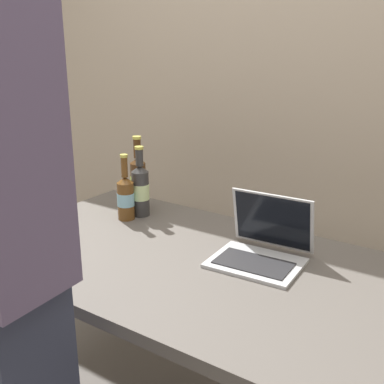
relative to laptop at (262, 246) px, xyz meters
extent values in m
cube|color=#56514C|center=(-0.23, -0.14, -0.07)|extent=(1.54, 0.90, 0.04)
cylinder|color=#2D2D30|center=(-0.94, 0.25, -0.44)|extent=(0.05, 0.05, 0.69)
cube|color=#B7BABC|center=(0.00, -0.05, -0.04)|extent=(0.32, 0.25, 0.01)
cube|color=#232326|center=(0.00, -0.07, -0.04)|extent=(0.26, 0.16, 0.00)
cube|color=#B7BABC|center=(-0.01, 0.09, 0.07)|extent=(0.31, 0.07, 0.21)
cube|color=black|center=(-0.01, 0.08, 0.07)|extent=(0.28, 0.06, 0.19)
cylinder|color=#333333|center=(-0.64, 0.10, 0.05)|extent=(0.08, 0.08, 0.20)
cone|color=#333333|center=(-0.64, 0.10, 0.16)|extent=(0.08, 0.08, 0.03)
cylinder|color=#333333|center=(-0.64, 0.10, 0.21)|extent=(0.03, 0.03, 0.07)
cylinder|color=#BFB74C|center=(-0.64, 0.10, 0.25)|extent=(0.04, 0.04, 0.01)
cylinder|color=beige|center=(-0.64, 0.10, 0.06)|extent=(0.08, 0.08, 0.07)
cylinder|color=brown|center=(-0.66, 0.03, 0.03)|extent=(0.07, 0.07, 0.16)
cone|color=brown|center=(-0.66, 0.03, 0.13)|extent=(0.07, 0.07, 0.03)
cylinder|color=brown|center=(-0.66, 0.03, 0.18)|extent=(0.03, 0.03, 0.09)
cylinder|color=#BFB74C|center=(-0.66, 0.03, 0.23)|extent=(0.03, 0.03, 0.01)
cylinder|color=#83BACF|center=(-0.66, 0.03, 0.04)|extent=(0.07, 0.07, 0.06)
cylinder|color=#472B14|center=(-0.71, 0.17, 0.06)|extent=(0.07, 0.07, 0.21)
cone|color=#472B14|center=(-0.71, 0.17, 0.18)|extent=(0.07, 0.07, 0.02)
cylinder|color=#472B14|center=(-0.71, 0.17, 0.23)|extent=(0.03, 0.03, 0.09)
cylinder|color=#BFB74C|center=(-0.71, 0.17, 0.28)|extent=(0.04, 0.04, 0.01)
cylinder|color=#AFD346|center=(-0.71, 0.17, 0.07)|extent=(0.07, 0.07, 0.07)
cube|color=tan|center=(-0.23, 0.73, 0.52)|extent=(6.00, 0.10, 2.60)
camera|label=1|loc=(0.67, -1.42, 0.69)|focal=44.92mm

